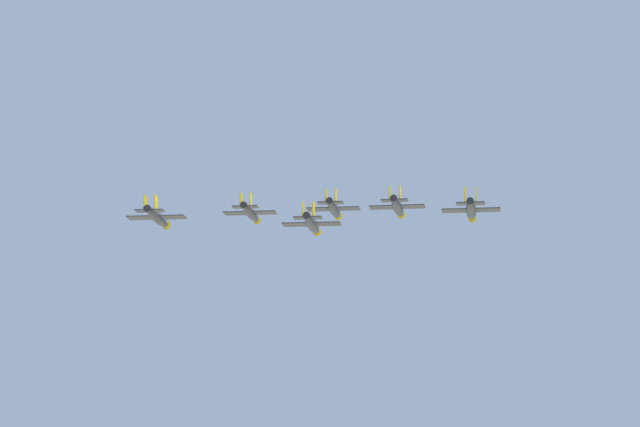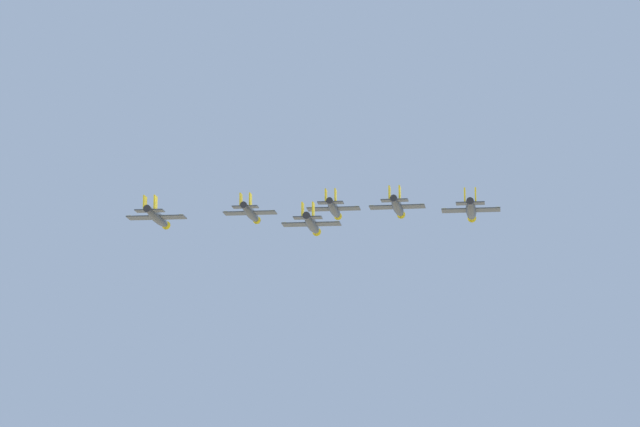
% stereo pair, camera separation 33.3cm
% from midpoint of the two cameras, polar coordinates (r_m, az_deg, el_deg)
% --- Properties ---
extents(jet_lead, '(10.38, 15.49, 3.50)m').
position_cam_midpoint_polar(jet_lead, '(264.20, 0.62, 0.20)').
color(jet_lead, '#2D3338').
extents(jet_left_wingman, '(9.79, 14.63, 3.30)m').
position_cam_midpoint_polar(jet_left_wingman, '(250.33, -2.81, 0.03)').
color(jet_left_wingman, '#2D3338').
extents(jet_right_wingman, '(10.22, 15.36, 3.43)m').
position_cam_midpoint_polar(jet_right_wingman, '(247.18, 3.23, 0.28)').
color(jet_right_wingman, '#2D3338').
extents(jet_left_outer, '(10.21, 15.21, 3.45)m').
position_cam_midpoint_polar(jet_left_outer, '(237.47, -6.61, -0.15)').
color(jet_left_outer, '#2D3338').
extents(jet_right_outer, '(9.96, 14.89, 3.35)m').
position_cam_midpoint_polar(jet_right_outer, '(230.56, 6.23, 0.14)').
color(jet_right_outer, '#2D3338').
extents(jet_slot_rear, '(10.06, 15.00, 3.39)m').
position_cam_midpoint_polar(jet_slot_rear, '(232.20, -0.29, -0.43)').
color(jet_slot_rear, '#2D3338').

